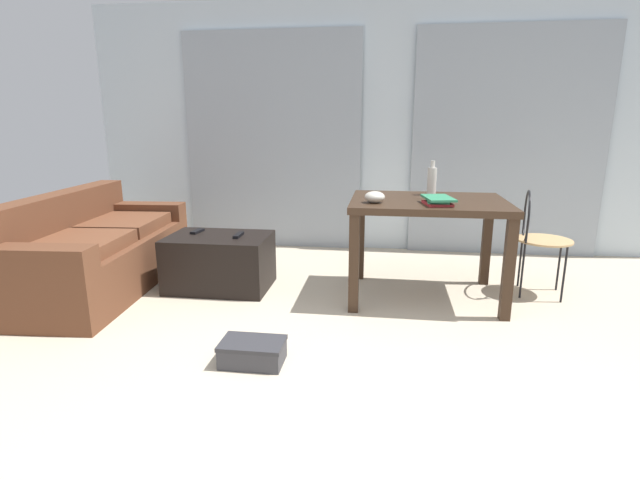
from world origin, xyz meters
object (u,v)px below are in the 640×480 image
object	(u,v)px
wire_chair	(535,231)
couch	(94,252)
bottle_near	(432,181)
shoebox	(253,352)
craft_table	(428,214)
bowl	(375,197)
book_stack	(438,200)
coffee_table	(220,262)
tv_remote_secondary	(197,231)
tv_remote_primary	(238,235)

from	to	relation	value
wire_chair	couch	bearing A→B (deg)	-174.11
bottle_near	shoebox	distance (m)	1.97
craft_table	bowl	size ratio (longest dim) A/B	7.87
craft_table	book_stack	bearing A→B (deg)	-77.66
book_stack	shoebox	size ratio (longest dim) A/B	0.90
wire_chair	bowl	bearing A→B (deg)	-162.28
craft_table	bottle_near	size ratio (longest dim) A/B	4.24
craft_table	book_stack	xyz separation A→B (m)	(0.05, -0.21, 0.14)
coffee_table	book_stack	size ratio (longest dim) A/B	2.50
couch	coffee_table	bearing A→B (deg)	7.87
couch	tv_remote_secondary	distance (m)	0.84
tv_remote_primary	shoebox	size ratio (longest dim) A/B	0.50
craft_table	bottle_near	world-z (taller)	bottle_near
wire_chair	shoebox	bearing A→B (deg)	-142.90
couch	bottle_near	size ratio (longest dim) A/B	7.06
wire_chair	tv_remote_primary	distance (m)	2.32
bottle_near	bowl	size ratio (longest dim) A/B	1.85
bowl	couch	bearing A→B (deg)	179.11
tv_remote_primary	tv_remote_secondary	size ratio (longest dim) A/B	1.15
wire_chair	book_stack	world-z (taller)	wire_chair
tv_remote_primary	craft_table	bearing A→B (deg)	0.58
coffee_table	bowl	world-z (taller)	bowl
book_stack	tv_remote_secondary	world-z (taller)	book_stack
coffee_table	craft_table	size ratio (longest dim) A/B	0.71
coffee_table	couch	bearing A→B (deg)	-172.13
coffee_table	tv_remote_primary	world-z (taller)	tv_remote_primary
bottle_near	tv_remote_primary	size ratio (longest dim) A/B	1.52
wire_chair	bowl	world-z (taller)	bowl
bottle_near	book_stack	bearing A→B (deg)	-88.92
couch	wire_chair	size ratio (longest dim) A/B	2.32
craft_table	tv_remote_primary	size ratio (longest dim) A/B	6.46
craft_table	wire_chair	world-z (taller)	wire_chair
tv_remote_primary	shoebox	bearing A→B (deg)	-70.13
couch	bottle_near	bearing A→B (deg)	8.29
craft_table	tv_remote_secondary	world-z (taller)	craft_table
bottle_near	shoebox	world-z (taller)	bottle_near
bowl	tv_remote_secondary	xyz separation A→B (m)	(-1.46, 0.26, -0.36)
bottle_near	tv_remote_primary	distance (m)	1.59
bowl	book_stack	xyz separation A→B (m)	(0.44, -0.02, -0.01)
bottle_near	coffee_table	bearing A→B (deg)	-171.46
bottle_near	tv_remote_primary	xyz separation A→B (m)	(-1.51, -0.25, -0.43)
bottle_near	tv_remote_secondary	xyz separation A→B (m)	(-1.89, -0.16, -0.43)
couch	tv_remote_secondary	bearing A→B (deg)	16.00
bowl	shoebox	xyz separation A→B (m)	(-0.63, -1.02, -0.74)
craft_table	book_stack	size ratio (longest dim) A/B	3.53
wire_chair	tv_remote_primary	world-z (taller)	wire_chair
book_stack	tv_remote_secondary	size ratio (longest dim) A/B	2.10
couch	book_stack	xyz separation A→B (m)	(2.69, -0.05, 0.49)
wire_chair	bowl	xyz separation A→B (m)	(-1.23, -0.39, 0.30)
bottle_near	bowl	xyz separation A→B (m)	(-0.43, -0.43, -0.07)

